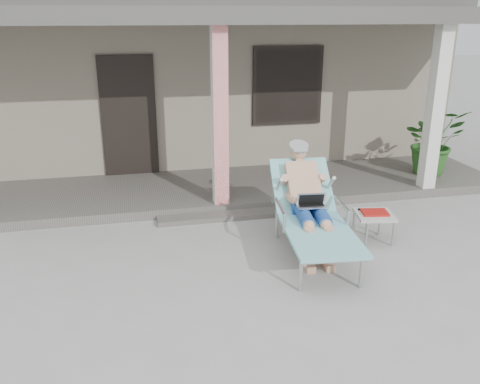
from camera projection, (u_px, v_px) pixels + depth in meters
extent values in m
plane|color=#9E9E99|center=(254.00, 277.00, 5.91)|extent=(60.00, 60.00, 0.00)
cube|color=gray|center=(185.00, 80.00, 11.41)|extent=(10.00, 5.00, 3.00)
cube|color=#474442|center=(183.00, 2.00, 10.86)|extent=(10.40, 5.40, 0.30)
cube|color=black|center=(129.00, 116.00, 8.91)|extent=(0.95, 0.06, 2.10)
cube|color=black|center=(288.00, 86.00, 9.35)|extent=(1.20, 0.06, 1.30)
cube|color=black|center=(288.00, 86.00, 9.34)|extent=(1.32, 0.05, 1.42)
cube|color=#605B56|center=(212.00, 189.00, 8.65)|extent=(10.00, 2.00, 0.15)
cube|color=red|center=(220.00, 119.00, 7.41)|extent=(0.22, 0.22, 2.61)
cube|color=silver|center=(435.00, 109.00, 8.12)|extent=(0.22, 0.22, 2.61)
cube|color=#474442|center=(209.00, 15.00, 7.72)|extent=(10.00, 2.30, 0.24)
cube|color=#605B56|center=(225.00, 216.00, 7.60)|extent=(2.00, 0.30, 0.07)
cylinder|color=#B7B7BC|center=(301.00, 275.00, 5.54)|extent=(0.05, 0.05, 0.40)
cylinder|color=#B7B7BC|center=(361.00, 271.00, 5.62)|extent=(0.05, 0.05, 0.40)
cylinder|color=#B7B7BC|center=(277.00, 224.00, 6.88)|extent=(0.05, 0.05, 0.40)
cylinder|color=#B7B7BC|center=(326.00, 222.00, 6.96)|extent=(0.05, 0.05, 0.40)
cube|color=#B7B7BC|center=(320.00, 236.00, 5.99)|extent=(0.81, 1.39, 0.03)
cube|color=#88D0D2|center=(320.00, 234.00, 5.98)|extent=(0.92, 1.44, 0.04)
cube|color=#B7B7BC|center=(302.00, 189.00, 6.82)|extent=(0.74, 0.70, 0.54)
cube|color=#88D0D2|center=(302.00, 186.00, 6.80)|extent=(0.85, 0.78, 0.61)
cylinder|color=#969698|center=(298.00, 146.00, 6.94)|extent=(0.29, 0.29, 0.14)
cube|color=silver|center=(311.00, 205.00, 6.36)|extent=(0.39, 0.29, 0.26)
cube|color=#B6B7B2|center=(375.00, 215.00, 6.72)|extent=(0.56, 0.56, 0.04)
cylinder|color=#B7B7BC|center=(366.00, 236.00, 6.57)|extent=(0.03, 0.03, 0.37)
cylinder|color=#B7B7BC|center=(393.00, 233.00, 6.65)|extent=(0.03, 0.03, 0.37)
cylinder|color=#B7B7BC|center=(354.00, 225.00, 6.92)|extent=(0.03, 0.03, 0.37)
cylinder|color=#B7B7BC|center=(380.00, 222.00, 7.00)|extent=(0.03, 0.03, 0.37)
cube|color=#AF1712|center=(375.00, 212.00, 6.71)|extent=(0.38, 0.31, 0.03)
cube|color=black|center=(370.00, 209.00, 6.82)|extent=(0.33, 0.08, 0.03)
imported|color=#26591E|center=(433.00, 141.00, 9.10)|extent=(1.17, 1.05, 1.18)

